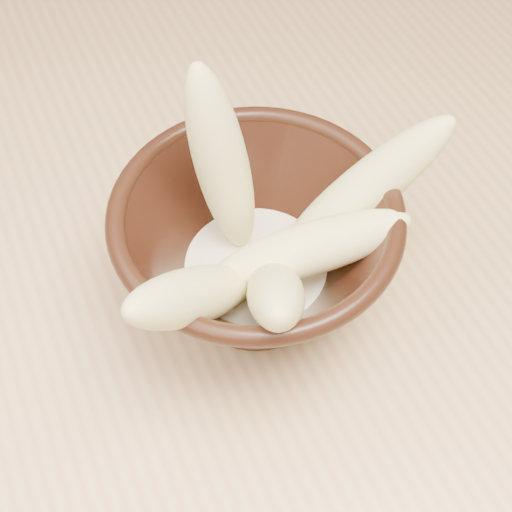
{
  "coord_description": "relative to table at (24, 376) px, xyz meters",
  "views": [
    {
      "loc": [
        0.07,
        -0.31,
        1.2
      ],
      "look_at": [
        0.18,
        -0.05,
        0.8
      ],
      "focal_mm": 50.0,
      "sensor_mm": 36.0,
      "label": 1
    }
  ],
  "objects": [
    {
      "name": "bowl",
      "position": [
        0.18,
        -0.05,
        0.14
      ],
      "size": [
        0.19,
        0.19,
        0.1
      ],
      "rotation": [
        0.0,
        0.0,
        -0.15
      ],
      "color": "black",
      "rests_on": "table"
    },
    {
      "name": "banana_front",
      "position": [
        0.17,
        -0.1,
        0.16
      ],
      "size": [
        0.08,
        0.12,
        0.11
      ],
      "primitive_type": "ellipsoid",
      "rotation": [
        0.78,
        0.0,
        -0.4
      ],
      "color": "#E2D686",
      "rests_on": "bowl"
    },
    {
      "name": "banana_right",
      "position": [
        0.26,
        -0.06,
        0.17
      ],
      "size": [
        0.14,
        0.05,
        0.12
      ],
      "primitive_type": "ellipsoid",
      "rotation": [
        0.85,
        0.0,
        1.49
      ],
      "color": "#E2D686",
      "rests_on": "bowl"
    },
    {
      "name": "table",
      "position": [
        0.0,
        0.0,
        0.0
      ],
      "size": [
        1.2,
        0.8,
        0.75
      ],
      "color": "tan",
      "rests_on": "ground"
    },
    {
      "name": "banana_left",
      "position": [
        0.13,
        -0.09,
        0.17
      ],
      "size": [
        0.13,
        0.1,
        0.13
      ],
      "primitive_type": "ellipsoid",
      "rotation": [
        0.8,
        0.0,
        -1.03
      ],
      "color": "#E2D686",
      "rests_on": "bowl"
    },
    {
      "name": "banana_upright",
      "position": [
        0.18,
        -0.01,
        0.19
      ],
      "size": [
        0.06,
        0.08,
        0.15
      ],
      "primitive_type": "ellipsoid",
      "rotation": [
        0.23,
        0.0,
        3.55
      ],
      "color": "#E2D686",
      "rests_on": "bowl"
    },
    {
      "name": "milk_puddle",
      "position": [
        0.18,
        -0.05,
        0.11
      ],
      "size": [
        0.11,
        0.11,
        0.01
      ],
      "primitive_type": "cylinder",
      "color": "beige",
      "rests_on": "bowl"
    },
    {
      "name": "banana_across",
      "position": [
        0.21,
        -0.08,
        0.16
      ],
      "size": [
        0.14,
        0.07,
        0.07
      ],
      "primitive_type": "ellipsoid",
      "rotation": [
        1.26,
        0.0,
        1.29
      ],
      "color": "#E2D686",
      "rests_on": "bowl"
    }
  ]
}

